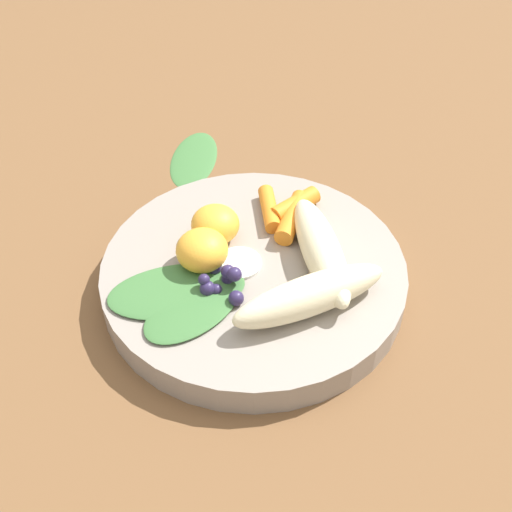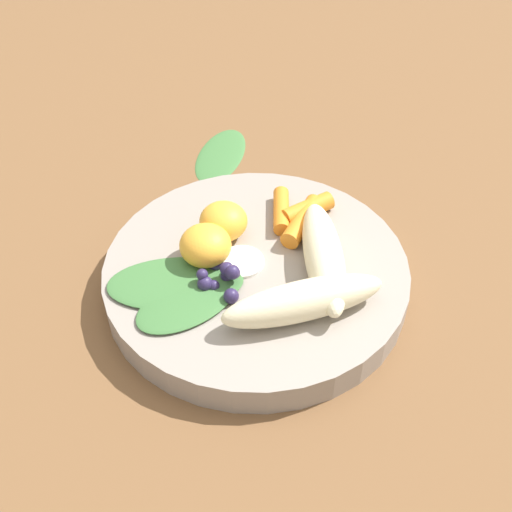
{
  "view_description": "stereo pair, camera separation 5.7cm",
  "coord_description": "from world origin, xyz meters",
  "px_view_note": "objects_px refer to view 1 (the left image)",
  "views": [
    {
      "loc": [
        -0.0,
        -0.41,
        0.43
      ],
      "look_at": [
        0.0,
        0.0,
        0.04
      ],
      "focal_mm": 45.37,
      "sensor_mm": 36.0,
      "label": 1
    },
    {
      "loc": [
        0.05,
        -0.41,
        0.43
      ],
      "look_at": [
        0.0,
        0.0,
        0.04
      ],
      "focal_mm": 45.37,
      "sensor_mm": 36.0,
      "label": 2
    }
  ],
  "objects_px": {
    "bowl": "(256,275)",
    "banana_peeled_right": "(313,295)",
    "orange_segment_near": "(205,250)",
    "kale_leaf_stray": "(196,158)",
    "banana_peeled_left": "(323,248)"
  },
  "relations": [
    {
      "from": "banana_peeled_right",
      "to": "orange_segment_near",
      "type": "bearing_deg",
      "value": 124.12
    },
    {
      "from": "orange_segment_near",
      "to": "kale_leaf_stray",
      "type": "height_order",
      "value": "orange_segment_near"
    },
    {
      "from": "banana_peeled_right",
      "to": "bowl",
      "type": "bearing_deg",
      "value": 105.48
    },
    {
      "from": "bowl",
      "to": "banana_peeled_right",
      "type": "bearing_deg",
      "value": -49.66
    },
    {
      "from": "orange_segment_near",
      "to": "kale_leaf_stray",
      "type": "bearing_deg",
      "value": 96.57
    },
    {
      "from": "bowl",
      "to": "kale_leaf_stray",
      "type": "xyz_separation_m",
      "value": [
        -0.07,
        0.2,
        -0.01
      ]
    },
    {
      "from": "banana_peeled_right",
      "to": "kale_leaf_stray",
      "type": "bearing_deg",
      "value": 89.15
    },
    {
      "from": "kale_leaf_stray",
      "to": "bowl",
      "type": "bearing_deg",
      "value": -155.04
    },
    {
      "from": "bowl",
      "to": "banana_peeled_right",
      "type": "xyz_separation_m",
      "value": [
        0.05,
        -0.05,
        0.03
      ]
    },
    {
      "from": "bowl",
      "to": "orange_segment_near",
      "type": "bearing_deg",
      "value": 179.19
    },
    {
      "from": "banana_peeled_left",
      "to": "bowl",
      "type": "bearing_deg",
      "value": 81.36
    },
    {
      "from": "bowl",
      "to": "banana_peeled_left",
      "type": "height_order",
      "value": "banana_peeled_left"
    },
    {
      "from": "kale_leaf_stray",
      "to": "banana_peeled_right",
      "type": "bearing_deg",
      "value": -149.68
    },
    {
      "from": "banana_peeled_right",
      "to": "banana_peeled_left",
      "type": "bearing_deg",
      "value": 51.86
    },
    {
      "from": "bowl",
      "to": "orange_segment_near",
      "type": "xyz_separation_m",
      "value": [
        -0.05,
        0.0,
        0.03
      ]
    }
  ]
}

